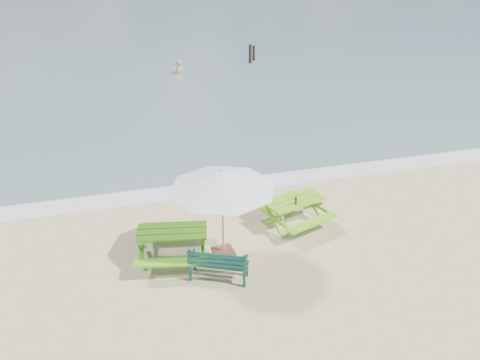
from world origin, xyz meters
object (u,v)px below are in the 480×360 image
object	(u,v)px
beer_bottle	(296,201)
swimmer	(179,76)
picnic_table_right	(294,213)
side_table	(224,256)
picnic_table_left	(173,245)
patio_umbrella	(222,180)
park_bench	(219,269)

from	to	relation	value
beer_bottle	swimmer	size ratio (longest dim) A/B	0.14
picnic_table_right	side_table	bearing A→B (deg)	-153.18
picnic_table_left	side_table	size ratio (longest dim) A/B	3.92
picnic_table_right	patio_umbrella	bearing A→B (deg)	-153.18
picnic_table_right	park_bench	bearing A→B (deg)	-145.34
picnic_table_right	patio_umbrella	size ratio (longest dim) A/B	0.80
picnic_table_right	swimmer	bearing A→B (deg)	91.75
picnic_table_left	patio_umbrella	xyz separation A→B (m)	(1.08, -0.42, 1.74)
patio_umbrella	swimmer	world-z (taller)	patio_umbrella
picnic_table_right	beer_bottle	world-z (taller)	beer_bottle
park_bench	patio_umbrella	distance (m)	1.96
picnic_table_left	park_bench	xyz separation A→B (m)	(0.85, -0.98, -0.12)
patio_umbrella	swimmer	xyz separation A→B (m)	(1.61, 17.42, -2.24)
picnic_table_right	patio_umbrella	distance (m)	2.95
picnic_table_left	park_bench	world-z (taller)	park_bench
picnic_table_right	side_table	distance (m)	2.37
beer_bottle	picnic_table_right	bearing A→B (deg)	72.83
patio_umbrella	swimmer	size ratio (longest dim) A/B	1.38
park_bench	side_table	bearing A→B (deg)	66.97
picnic_table_right	side_table	world-z (taller)	picnic_table_right
picnic_table_right	side_table	xyz separation A→B (m)	(-2.11, -1.07, -0.18)
picnic_table_left	picnic_table_right	xyz separation A→B (m)	(3.20, 0.65, -0.02)
park_bench	swimmer	world-z (taller)	swimmer
park_bench	side_table	xyz separation A→B (m)	(0.24, 0.56, -0.08)
park_bench	beer_bottle	xyz separation A→B (m)	(2.28, 1.42, 0.56)
side_table	beer_bottle	size ratio (longest dim) A/B	1.95
picnic_table_right	swimmer	size ratio (longest dim) A/B	1.10
picnic_table_right	swimmer	world-z (taller)	swimmer
picnic_table_right	patio_umbrella	world-z (taller)	patio_umbrella
swimmer	picnic_table_right	bearing A→B (deg)	-88.25
picnic_table_left	side_table	xyz separation A→B (m)	(1.08, -0.42, -0.20)
patio_umbrella	beer_bottle	xyz separation A→B (m)	(2.05, 0.86, -1.30)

